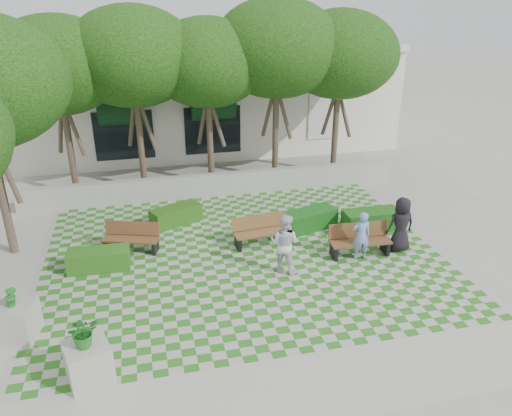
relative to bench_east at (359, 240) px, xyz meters
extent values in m
plane|color=gray|center=(-3.53, -0.36, -0.48)|extent=(90.00, 90.00, 0.00)
plane|color=#2B721E|center=(-3.53, 0.64, -0.47)|extent=(12.00, 12.00, 0.00)
cube|color=#9E9B93|center=(-3.53, -5.06, -0.47)|extent=(16.00, 2.00, 0.01)
cube|color=#9E9B93|center=(-3.53, 5.84, -0.03)|extent=(15.00, 0.36, 0.90)
cube|color=#53351C|center=(0.00, -0.08, -0.01)|extent=(1.92, 0.67, 0.06)
cube|color=#53351C|center=(0.01, 0.20, 0.28)|extent=(1.90, 0.22, 0.48)
cube|color=black|center=(-0.84, -0.04, -0.25)|extent=(0.13, 0.53, 0.46)
cube|color=black|center=(0.84, -0.12, -0.25)|extent=(0.13, 0.53, 0.46)
cube|color=brown|center=(-2.80, 1.30, -0.03)|extent=(1.86, 0.74, 0.06)
cube|color=brown|center=(-2.83, 1.57, 0.25)|extent=(1.82, 0.32, 0.46)
cube|color=black|center=(-3.60, 1.22, -0.26)|extent=(0.15, 0.51, 0.44)
cube|color=black|center=(-2.00, 1.39, -0.26)|extent=(0.15, 0.51, 0.44)
cube|color=brown|center=(-6.92, 1.82, -0.04)|extent=(1.83, 1.06, 0.06)
cube|color=brown|center=(-6.84, 2.06, 0.22)|extent=(1.70, 0.67, 0.44)
cube|color=black|center=(-7.66, 2.07, -0.27)|extent=(0.25, 0.49, 0.43)
cube|color=black|center=(-6.18, 1.58, -0.27)|extent=(0.25, 0.49, 0.43)
cube|color=#154713|center=(1.15, 1.56, -0.14)|extent=(1.94, 0.78, 0.68)
cube|color=#134815|center=(-0.93, 2.09, -0.14)|extent=(2.06, 1.28, 0.67)
cube|color=#214B14|center=(-5.35, 3.57, -0.17)|extent=(1.91, 1.38, 0.62)
cube|color=#215316|center=(-7.85, 0.96, -0.17)|extent=(1.81, 0.81, 0.62)
cube|color=#9E9B93|center=(-7.82, -3.73, -0.04)|extent=(1.10, 1.10, 0.88)
imported|color=#226F22|center=(-7.82, -3.73, 0.75)|extent=(0.75, 0.69, 0.69)
cube|color=#9E9B93|center=(-9.58, -1.84, -0.05)|extent=(1.03, 1.03, 0.86)
imported|color=#29812F|center=(-9.58, -1.84, 0.66)|extent=(0.36, 0.32, 0.56)
imported|color=#718DCF|center=(-0.09, -0.26, 0.30)|extent=(0.60, 0.41, 1.57)
imported|color=black|center=(1.34, -0.03, 0.41)|extent=(0.89, 0.59, 1.78)
imported|color=silver|center=(-2.56, -0.41, 0.42)|extent=(1.11, 1.07, 1.81)
cylinder|color=#47382B|center=(-9.03, 7.24, 1.34)|extent=(0.26, 0.26, 3.64)
ellipsoid|color=#1E4C11|center=(-9.03, 7.24, 4.59)|extent=(4.80, 4.80, 3.60)
cylinder|color=#47382B|center=(-6.33, 7.24, 1.42)|extent=(0.26, 0.26, 3.81)
ellipsoid|color=#1E4C11|center=(-6.33, 7.24, 4.82)|extent=(5.00, 5.00, 3.75)
cylinder|color=#47382B|center=(-3.53, 7.24, 1.31)|extent=(0.26, 0.26, 3.58)
ellipsoid|color=#1E4C11|center=(-3.53, 7.24, 4.51)|extent=(4.60, 4.60, 3.45)
cylinder|color=#47382B|center=(-0.73, 7.24, 1.48)|extent=(0.26, 0.26, 3.92)
ellipsoid|color=#1E4C11|center=(-0.73, 7.24, 4.98)|extent=(5.20, 5.20, 3.90)
cylinder|color=#47382B|center=(1.97, 7.24, 1.37)|extent=(0.26, 0.26, 3.70)
ellipsoid|color=#1E4C11|center=(1.97, 7.24, 4.67)|extent=(4.80, 4.80, 3.60)
cylinder|color=#47382B|center=(-10.53, 2.64, 1.42)|extent=(0.26, 0.26, 3.81)
cube|color=silver|center=(-2.53, 13.84, 2.02)|extent=(18.00, 8.00, 5.00)
cube|color=white|center=(-2.53, 9.84, 4.52)|extent=(18.00, 0.30, 0.30)
cube|color=black|center=(2.47, 9.82, 1.72)|extent=(1.40, 0.10, 2.40)
cylinder|color=#0E3617|center=(-7.03, 9.82, 2.52)|extent=(3.00, 1.80, 1.80)
cube|color=black|center=(-7.03, 9.82, 1.12)|extent=(2.60, 0.08, 2.20)
cylinder|color=#0E3617|center=(-3.03, 9.82, 2.52)|extent=(3.00, 1.80, 1.80)
cube|color=black|center=(-3.03, 9.82, 1.12)|extent=(2.60, 0.08, 2.20)
camera|label=1|loc=(-6.30, -12.60, 7.21)|focal=35.00mm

